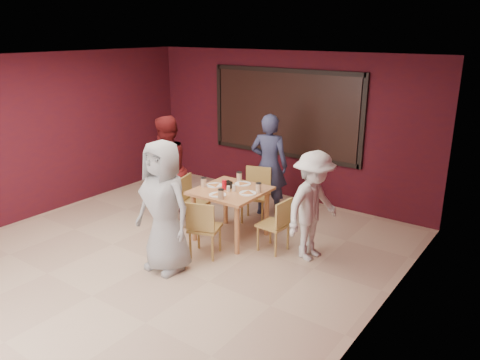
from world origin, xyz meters
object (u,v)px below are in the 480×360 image
Objects in this scene: chair_front at (203,226)px; chair_left at (192,198)px; chair_back at (256,191)px; dining_table at (231,196)px; diner_front at (164,207)px; chair_right at (277,222)px; diner_right at (313,206)px; diner_left at (166,170)px; diner_back at (269,165)px.

chair_front is 1.18m from chair_left.
chair_back is (-0.18, 1.63, 0.03)m from chair_front.
dining_table is 0.80m from chair_front.
chair_right is at bearing 55.66° from diner_front.
chair_back is 1.12m from chair_left.
diner_right is at bearing 3.56° from chair_left.
diner_left reaches higher than chair_front.
chair_left is (-0.81, 0.00, -0.22)m from dining_table.
chair_back is at bearing 123.36° from diner_left.
diner_back is at bearing 131.22° from diner_left.
chair_left is at bearing 102.78° from diner_right.
diner_right is at bearing 35.66° from chair_front.
diner_right is (1.35, 0.14, 0.09)m from dining_table.
diner_right is at bearing 14.52° from chair_right.
chair_left is (-0.72, -0.86, -0.03)m from chair_back.
diner_back is (-0.06, 1.20, 0.20)m from dining_table.
dining_table is at bearing -83.76° from chair_back.
diner_left is at bearing 29.08° from diner_back.
diner_back is 1.78m from diner_left.
diner_left is (-1.23, -1.28, 0.01)m from diner_back.
diner_front is 1.71m from diner_left.
diner_back reaches higher than dining_table.
diner_back is (0.05, 2.52, -0.01)m from diner_front.
chair_right is 0.61m from diner_right.
dining_table is 0.57× the size of diner_front.
diner_back is (0.75, 1.19, 0.42)m from chair_left.
diner_left reaches higher than diner_right.
chair_front is 1.59m from diner_left.
chair_front is at bearing 71.75° from diner_front.
diner_back is at bearing 94.23° from chair_front.
chair_front is 0.47× the size of diner_left.
diner_left is at bearing 135.01° from diner_front.
chair_right is (1.66, 0.00, -0.02)m from chair_left.
chair_front is 0.48× the size of diner_back.
diner_front reaches higher than chair_front.
chair_front is at bearing -40.77° from chair_left.
diner_back is (-0.15, 1.97, 0.42)m from chair_front.
diner_left is (-1.20, -0.95, 0.39)m from chair_back.
chair_front is 2.02m from diner_back.
diner_back is at bearing 92.87° from dining_table.
dining_table is 0.57× the size of diner_left.
dining_table is 1.13× the size of chair_back.
diner_front is (-0.96, -1.33, 0.45)m from chair_right.
diner_back reaches higher than chair_right.
chair_back is at bearing 67.12° from diner_back.
diner_right is at bearing 46.48° from diner_front.
diner_left is (-1.38, 0.68, 0.42)m from chair_front.
dining_table is at bearing 88.79° from diner_left.
chair_back is 1.27m from chair_right.
chair_left is at bearing 139.23° from chair_front.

